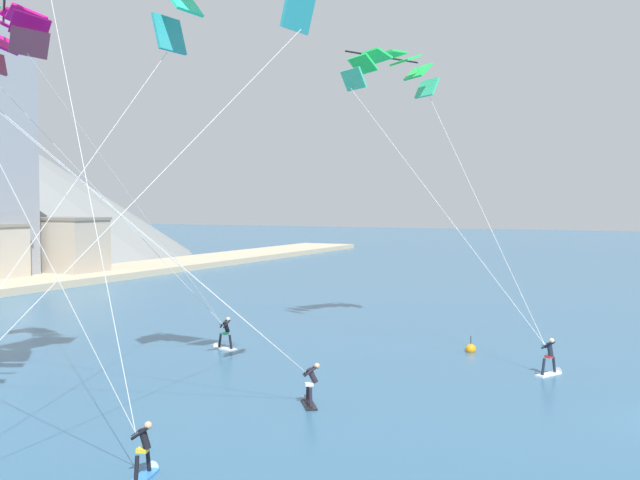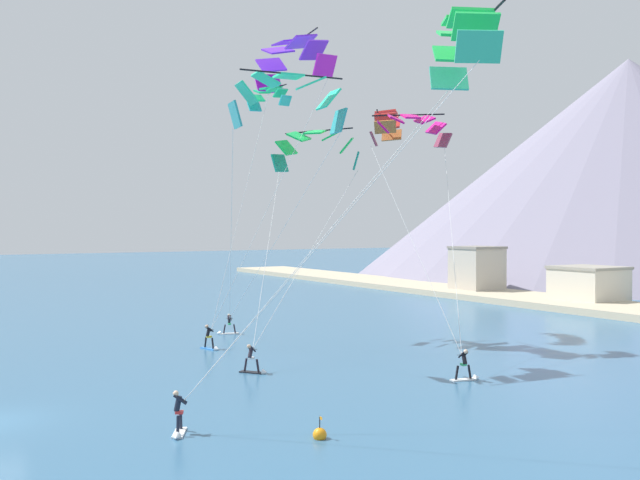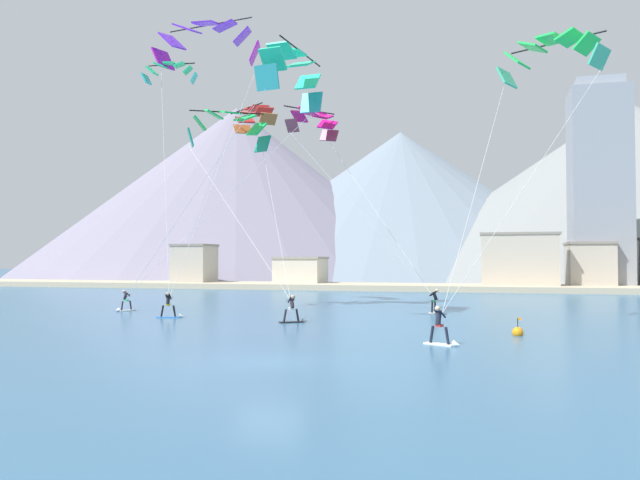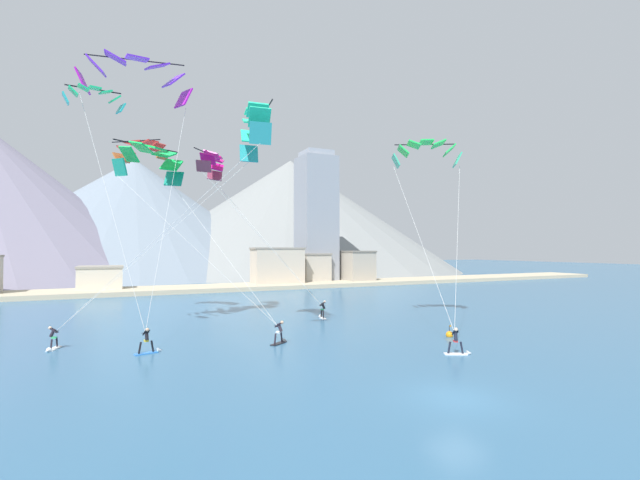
{
  "view_description": "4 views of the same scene",
  "coord_description": "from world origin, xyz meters",
  "px_view_note": "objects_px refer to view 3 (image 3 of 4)",
  "views": [
    {
      "loc": [
        -28.27,
        1.52,
        7.92
      ],
      "look_at": [
        1.31,
        15.9,
        6.27
      ],
      "focal_mm": 40.0,
      "sensor_mm": 36.0,
      "label": 1
    },
    {
      "loc": [
        33.35,
        -3.67,
        8.39
      ],
      "look_at": [
        2.02,
        15.17,
        7.72
      ],
      "focal_mm": 40.0,
      "sensor_mm": 36.0,
      "label": 2
    },
    {
      "loc": [
        7.81,
        -22.06,
        3.8
      ],
      "look_at": [
        -3.05,
        18.61,
        5.14
      ],
      "focal_mm": 35.0,
      "sensor_mm": 36.0,
      "label": 3
    },
    {
      "loc": [
        -13.9,
        -15.21,
        6.8
      ],
      "look_at": [
        -1.1,
        12.29,
        7.46
      ],
      "focal_mm": 24.0,
      "sensor_mm": 36.0,
      "label": 4
    }
  ],
  "objects_px": {
    "kitesurfer_near_lead": "(435,305)",
    "kitesurfer_far_right": "(295,313)",
    "parafoil_kite_far_left": "(207,39)",
    "race_marker_buoy": "(518,332)",
    "kitesurfer_far_left": "(171,310)",
    "parafoil_kite_near_lead": "(314,121)",
    "parafoil_kite_distant_high_outer": "(254,116)",
    "parafoil_kite_distant_low_drift": "(170,70)",
    "kitesurfer_mid_center": "(443,332)",
    "kitesurfer_near_trail": "(124,305)",
    "parafoil_kite_far_right": "(229,126)",
    "parafoil_kite_near_trail": "(291,71)",
    "parafoil_kite_mid_center": "(550,53)"
  },
  "relations": [
    {
      "from": "kitesurfer_far_right",
      "to": "parafoil_kite_far_right",
      "type": "xyz_separation_m",
      "value": [
        -8.22,
        9.0,
        13.76
      ]
    },
    {
      "from": "kitesurfer_near_lead",
      "to": "parafoil_kite_far_right",
      "type": "height_order",
      "value": "parafoil_kite_far_right"
    },
    {
      "from": "parafoil_kite_far_left",
      "to": "kitesurfer_near_lead",
      "type": "bearing_deg",
      "value": 5.04
    },
    {
      "from": "kitesurfer_far_right",
      "to": "parafoil_kite_distant_low_drift",
      "type": "bearing_deg",
      "value": 149.71
    },
    {
      "from": "parafoil_kite_near_trail",
      "to": "parafoil_kite_distant_high_outer",
      "type": "relative_size",
      "value": 3.08
    },
    {
      "from": "kitesurfer_near_trail",
      "to": "parafoil_kite_near_trail",
      "type": "xyz_separation_m",
      "value": [
        13.48,
        -1.8,
        15.83
      ]
    },
    {
      "from": "kitesurfer_near_trail",
      "to": "parafoil_kite_far_left",
      "type": "bearing_deg",
      "value": 30.09
    },
    {
      "from": "parafoil_kite_distant_high_outer",
      "to": "parafoil_kite_distant_low_drift",
      "type": "distance_m",
      "value": 9.54
    },
    {
      "from": "kitesurfer_near_lead",
      "to": "kitesurfer_far_right",
      "type": "xyz_separation_m",
      "value": [
        -7.65,
        -9.17,
        -0.02
      ]
    },
    {
      "from": "parafoil_kite_distant_high_outer",
      "to": "kitesurfer_near_lead",
      "type": "bearing_deg",
      "value": -22.23
    },
    {
      "from": "parafoil_kite_distant_low_drift",
      "to": "kitesurfer_near_trail",
      "type": "bearing_deg",
      "value": -130.47
    },
    {
      "from": "parafoil_kite_near_trail",
      "to": "parafoil_kite_distant_high_outer",
      "type": "height_order",
      "value": "parafoil_kite_near_trail"
    },
    {
      "from": "parafoil_kite_mid_center",
      "to": "parafoil_kite_distant_low_drift",
      "type": "bearing_deg",
      "value": 169.37
    },
    {
      "from": "kitesurfer_near_lead",
      "to": "parafoil_kite_far_left",
      "type": "xyz_separation_m",
      "value": [
        -17.17,
        -1.51,
        20.3
      ]
    },
    {
      "from": "parafoil_kite_far_right",
      "to": "kitesurfer_far_right",
      "type": "bearing_deg",
      "value": -47.57
    },
    {
      "from": "kitesurfer_near_lead",
      "to": "parafoil_kite_far_right",
      "type": "xyz_separation_m",
      "value": [
        -15.87,
        -0.18,
        13.74
      ]
    },
    {
      "from": "kitesurfer_mid_center",
      "to": "parafoil_kite_far_left",
      "type": "height_order",
      "value": "parafoil_kite_far_left"
    },
    {
      "from": "kitesurfer_near_lead",
      "to": "parafoil_kite_distant_high_outer",
      "type": "bearing_deg",
      "value": 157.77
    },
    {
      "from": "kitesurfer_near_lead",
      "to": "parafoil_kite_far_left",
      "type": "height_order",
      "value": "parafoil_kite_far_left"
    },
    {
      "from": "parafoil_kite_near_lead",
      "to": "race_marker_buoy",
      "type": "xyz_separation_m",
      "value": [
        15.13,
        -16.39,
        -15.1
      ]
    },
    {
      "from": "parafoil_kite_near_lead",
      "to": "parafoil_kite_far_right",
      "type": "height_order",
      "value": "parafoil_kite_near_lead"
    },
    {
      "from": "parafoil_kite_near_trail",
      "to": "parafoil_kite_distant_low_drift",
      "type": "bearing_deg",
      "value": 158.64
    },
    {
      "from": "kitesurfer_near_trail",
      "to": "kitesurfer_mid_center",
      "type": "distance_m",
      "value": 27.11
    },
    {
      "from": "kitesurfer_mid_center",
      "to": "parafoil_kite_far_left",
      "type": "distance_m",
      "value": 31.79
    },
    {
      "from": "kitesurfer_far_left",
      "to": "parafoil_kite_near_lead",
      "type": "bearing_deg",
      "value": 62.52
    },
    {
      "from": "kitesurfer_far_right",
      "to": "race_marker_buoy",
      "type": "relative_size",
      "value": 1.74
    },
    {
      "from": "kitesurfer_near_trail",
      "to": "parafoil_kite_near_trail",
      "type": "distance_m",
      "value": 20.87
    },
    {
      "from": "kitesurfer_mid_center",
      "to": "kitesurfer_near_lead",
      "type": "bearing_deg",
      "value": 95.67
    },
    {
      "from": "parafoil_kite_far_right",
      "to": "parafoil_kite_far_left",
      "type": "bearing_deg",
      "value": -133.97
    },
    {
      "from": "kitesurfer_near_trail",
      "to": "parafoil_kite_far_right",
      "type": "bearing_deg",
      "value": 33.86
    },
    {
      "from": "kitesurfer_far_left",
      "to": "parafoil_kite_near_lead",
      "type": "height_order",
      "value": "parafoil_kite_near_lead"
    },
    {
      "from": "kitesurfer_far_right",
      "to": "parafoil_kite_far_right",
      "type": "relative_size",
      "value": 0.12
    },
    {
      "from": "kitesurfer_mid_center",
      "to": "kitesurfer_far_left",
      "type": "relative_size",
      "value": 1.03
    },
    {
      "from": "kitesurfer_near_lead",
      "to": "parafoil_kite_distant_high_outer",
      "type": "relative_size",
      "value": 0.34
    },
    {
      "from": "kitesurfer_near_lead",
      "to": "parafoil_kite_near_trail",
      "type": "distance_m",
      "value": 19.1
    },
    {
      "from": "parafoil_kite_far_right",
      "to": "parafoil_kite_distant_high_outer",
      "type": "bearing_deg",
      "value": 94.72
    },
    {
      "from": "parafoil_kite_far_left",
      "to": "kitesurfer_far_right",
      "type": "bearing_deg",
      "value": -38.83
    },
    {
      "from": "kitesurfer_near_lead",
      "to": "kitesurfer_far_right",
      "type": "relative_size",
      "value": 1.03
    },
    {
      "from": "race_marker_buoy",
      "to": "kitesurfer_far_left",
      "type": "bearing_deg",
      "value": 168.97
    },
    {
      "from": "kitesurfer_near_trail",
      "to": "parafoil_kite_distant_low_drift",
      "type": "xyz_separation_m",
      "value": [
        2.22,
        2.6,
        18.12
      ]
    },
    {
      "from": "kitesurfer_far_left",
      "to": "parafoil_kite_near_trail",
      "type": "xyz_separation_m",
      "value": [
        7.55,
        1.96,
        15.74
      ]
    },
    {
      "from": "kitesurfer_near_lead",
      "to": "race_marker_buoy",
      "type": "distance_m",
      "value": 13.45
    },
    {
      "from": "parafoil_kite_near_lead",
      "to": "parafoil_kite_far_right",
      "type": "bearing_deg",
      "value": -144.75
    },
    {
      "from": "parafoil_kite_near_trail",
      "to": "parafoil_kite_far_right",
      "type": "distance_m",
      "value": 9.53
    },
    {
      "from": "kitesurfer_near_trail",
      "to": "race_marker_buoy",
      "type": "height_order",
      "value": "kitesurfer_near_trail"
    },
    {
      "from": "parafoil_kite_far_left",
      "to": "parafoil_kite_distant_high_outer",
      "type": "relative_size",
      "value": 3.95
    },
    {
      "from": "kitesurfer_near_lead",
      "to": "parafoil_kite_distant_low_drift",
      "type": "bearing_deg",
      "value": -174.6
    },
    {
      "from": "parafoil_kite_far_right",
      "to": "race_marker_buoy",
      "type": "relative_size",
      "value": 13.97
    },
    {
      "from": "kitesurfer_mid_center",
      "to": "parafoil_kite_mid_center",
      "type": "xyz_separation_m",
      "value": [
        5.6,
        10.04,
        15.29
      ]
    },
    {
      "from": "kitesurfer_far_left",
      "to": "parafoil_kite_mid_center",
      "type": "height_order",
      "value": "parafoil_kite_mid_center"
    }
  ]
}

